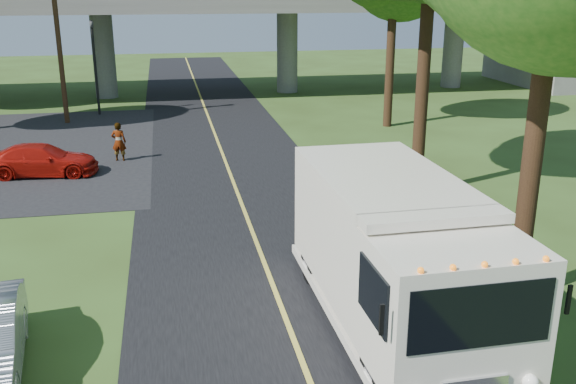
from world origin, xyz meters
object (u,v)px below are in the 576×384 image
object	(u,v)px
red_sedan	(42,160)
utility_pole	(58,35)
step_van	(395,251)
traffic_signal	(94,57)
pedestrian	(119,142)

from	to	relation	value
red_sedan	utility_pole	bearing A→B (deg)	7.12
step_van	traffic_signal	bearing A→B (deg)	106.84
utility_pole	pedestrian	distance (m)	9.84
pedestrian	utility_pole	bearing A→B (deg)	-59.02
traffic_signal	pedestrian	distance (m)	10.91
pedestrian	traffic_signal	bearing A→B (deg)	-70.44
traffic_signal	utility_pole	distance (m)	2.86
step_van	pedestrian	xyz separation A→B (m)	(-6.50, 15.11, -0.92)
utility_pole	pedestrian	xyz separation A→B (m)	(3.20, -8.51, -3.78)
utility_pole	red_sedan	world-z (taller)	utility_pole
step_van	pedestrian	size ratio (longest dim) A/B	4.68
utility_pole	traffic_signal	bearing A→B (deg)	53.13
red_sedan	traffic_signal	bearing A→B (deg)	-0.32
step_van	red_sedan	distance (m)	16.45
utility_pole	red_sedan	xyz separation A→B (m)	(0.39, -10.11, -3.99)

